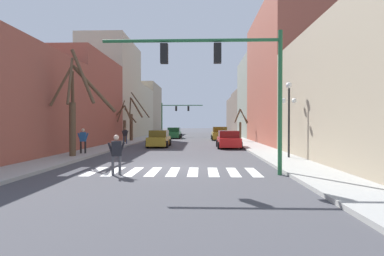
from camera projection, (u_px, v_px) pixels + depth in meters
ground_plane at (167, 167)px, 14.99m from camera, size 240.00×240.00×0.00m
sidewalk_left at (40, 165)px, 15.20m from camera, size 2.41×90.00×0.15m
sidewalk_right at (298, 166)px, 14.78m from camera, size 2.41×90.00×0.15m
building_row_left at (113, 104)px, 41.88m from camera, size 6.00×61.33×13.29m
building_row_right at (270, 99)px, 39.37m from camera, size 6.00×63.57×13.99m
crosswalk_stripes at (163, 172)px, 13.52m from camera, size 8.55×2.60×0.01m
traffic_signal_near at (226, 69)px, 12.67m from camera, size 7.65×0.28×6.11m
traffic_signal_far at (174, 112)px, 50.85m from camera, size 7.05×0.28×5.66m
street_lamp_right_corner at (289, 104)px, 17.88m from camera, size 0.95×0.36×4.50m
car_parked_left_mid at (220, 134)px, 39.45m from camera, size 2.18×4.89×1.74m
car_driving_away_lane at (159, 139)px, 27.89m from camera, size 1.97×4.18×1.55m
car_parked_right_far at (174, 133)px, 43.99m from camera, size 2.06×4.74×1.59m
car_driving_toward_lane at (229, 140)px, 26.64m from camera, size 2.10×4.17×1.53m
pedestrian_near_right_corner at (116, 151)px, 12.63m from camera, size 0.70×0.40×1.70m
pedestrian_on_right_sidewalk at (83, 139)px, 20.32m from camera, size 0.73×0.28×1.70m
pedestrian_on_left_sidewalk at (125, 134)px, 29.99m from camera, size 0.63×0.44×1.62m
street_tree_right_far at (133, 120)px, 35.81m from camera, size 2.86×2.32×5.79m
street_tree_left_near at (77, 106)px, 18.73m from camera, size 3.67×3.03×6.67m
street_tree_left_far at (125, 123)px, 33.02m from camera, size 2.85×0.70×4.59m
street_tree_right_mid at (240, 125)px, 34.88m from camera, size 1.57×2.15×3.77m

